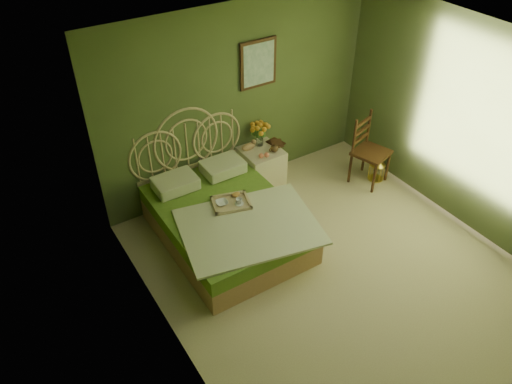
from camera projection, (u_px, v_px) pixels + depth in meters
floor at (338, 273)px, 5.91m from camera, size 4.50×4.50×0.00m
ceiling at (368, 65)px, 4.33m from camera, size 4.50×4.50×0.00m
wall_back at (239, 100)px, 6.63m from camera, size 4.00×0.00×4.00m
wall_left at (173, 260)px, 4.27m from camera, size 0.00×4.50×4.50m
wall_right at (478, 132)px, 5.97m from camera, size 0.00×4.50×4.50m
wall_art at (258, 64)px, 6.46m from camera, size 0.54×0.04×0.64m
bed at (224, 218)px, 6.24m from camera, size 1.78×2.24×1.39m
nightstand at (261, 163)px, 7.11m from camera, size 0.54×0.54×1.02m
chair at (368, 145)px, 7.09m from camera, size 0.57×0.57×1.03m
birdcage at (377, 170)px, 7.32m from camera, size 0.22×0.22×0.34m
book_lower at (271, 145)px, 7.04m from camera, size 0.22×0.27×0.02m
book_upper at (271, 144)px, 7.03m from camera, size 0.23×0.26×0.02m
cereal_bowl at (222, 203)px, 6.08m from camera, size 0.17×0.17×0.04m
coffee_cup at (239, 201)px, 6.07m from camera, size 0.09×0.09×0.08m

